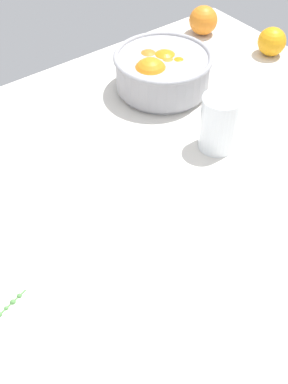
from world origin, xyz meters
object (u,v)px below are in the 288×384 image
fruit_bowl (162,71)px  juice_glass (219,126)px  loose_orange_0 (203,20)px  loose_orange_3 (272,42)px

fruit_bowl → juice_glass: size_ratio=1.92×
loose_orange_0 → loose_orange_3: size_ratio=1.06×
loose_orange_3 → loose_orange_0: bearing=108.9°
juice_glass → loose_orange_3: size_ratio=1.64×
fruit_bowl → loose_orange_3: bearing=-6.8°
loose_orange_0 → loose_orange_3: (6.55, -19.11, -0.23)cm
juice_glass → loose_orange_3: bearing=27.5°
loose_orange_0 → juice_glass: bearing=-128.3°
fruit_bowl → loose_orange_0: (26.64, 15.16, -1.41)cm
loose_orange_3 → juice_glass: bearing=-152.5°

